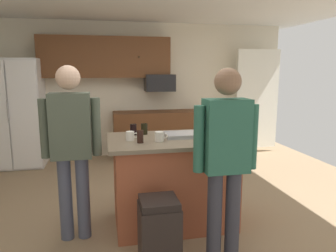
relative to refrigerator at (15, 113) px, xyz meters
The scene contains 17 objects.
floor 3.25m from the refrigerator, 49.98° to the right, with size 7.04×7.04×0.00m, color #937A5B.
back_wall 2.07m from the refrigerator, 11.81° to the left, with size 6.40×0.10×2.60m, color beige.
french_door_window_panel 4.60m from the refrigerator, ahead, with size 0.90×0.06×2.00m, color white.
cabinet_run_upper 1.89m from the refrigerator, ahead, with size 2.40×0.38×0.75m.
cabinet_run_lower 2.65m from the refrigerator, ahead, with size 1.80×0.63×0.90m.
refrigerator is the anchor object (origin of this frame).
microwave_over_range 2.65m from the refrigerator, ahead, with size 0.56×0.40×0.32m, color black.
kitchen_island 3.53m from the refrigerator, 50.01° to the right, with size 1.41×0.90×0.97m.
person_guest_left 4.28m from the refrigerator, 53.82° to the right, with size 0.57×0.22×1.71m.
person_guest_by_door 3.03m from the refrigerator, 66.63° to the right, with size 0.57×0.23×1.73m.
glass_stout_tall 3.12m from the refrigerator, 50.89° to the right, with size 0.07×0.07×0.12m.
glass_short_whisky 3.40m from the refrigerator, 56.60° to the right, with size 0.07×0.07×0.13m.
mug_ceramic_white 3.48m from the refrigerator, 53.53° to the right, with size 0.13×0.09×0.10m.
glass_dark_ale 3.04m from the refrigerator, 52.69° to the right, with size 0.07×0.07×0.12m.
mug_blue_stoneware 3.24m from the refrigerator, 56.55° to the right, with size 0.13×0.09×0.09m.
serving_tray 3.55m from the refrigerator, 47.79° to the right, with size 0.44×0.30×0.04m.
trash_bin 3.98m from the refrigerator, 60.20° to the right, with size 0.34×0.34×0.61m.
Camera 1 is at (-0.49, -3.52, 1.69)m, focal length 33.75 mm.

